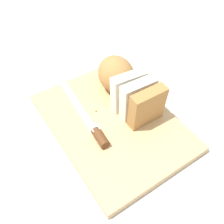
{
  "coord_description": "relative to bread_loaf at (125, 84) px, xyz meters",
  "views": [
    {
      "loc": [
        0.38,
        -0.23,
        0.54
      ],
      "look_at": [
        0.0,
        0.0,
        0.05
      ],
      "focal_mm": 40.81,
      "sensor_mm": 36.0,
      "label": 1
    }
  ],
  "objects": [
    {
      "name": "ground_plane",
      "position": [
        0.05,
        -0.07,
        -0.07
      ],
      "size": [
        3.0,
        3.0,
        0.0
      ],
      "primitive_type": "plane",
      "color": "beige"
    },
    {
      "name": "cutting_board",
      "position": [
        0.05,
        -0.07,
        -0.06
      ],
      "size": [
        0.43,
        0.32,
        0.02
      ],
      "primitive_type": "cube",
      "rotation": [
        0.0,
        0.0,
        0.05
      ],
      "color": "tan",
      "rests_on": "ground_plane"
    },
    {
      "name": "bread_loaf",
      "position": [
        0.0,
        0.0,
        0.0
      ],
      "size": [
        0.23,
        0.11,
        0.11
      ],
      "rotation": [
        0.0,
        0.0,
        -0.02
      ],
      "color": "#A8753D",
      "rests_on": "cutting_board"
    },
    {
      "name": "bread_knife",
      "position": [
        0.06,
        -0.13,
        -0.04
      ],
      "size": [
        0.28,
        0.03,
        0.02
      ],
      "rotation": [
        0.0,
        0.0,
        3.11
      ],
      "color": "silver",
      "rests_on": "cutting_board"
    },
    {
      "name": "crumb_near_knife",
      "position": [
        0.0,
        -0.1,
        -0.05
      ],
      "size": [
        0.01,
        0.01,
        0.01
      ],
      "primitive_type": "sphere",
      "color": "tan",
      "rests_on": "cutting_board"
    },
    {
      "name": "crumb_near_loaf",
      "position": [
        0.05,
        -0.14,
        -0.05
      ],
      "size": [
        0.0,
        0.0,
        0.0
      ],
      "primitive_type": "sphere",
      "color": "tan",
      "rests_on": "cutting_board"
    }
  ]
}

